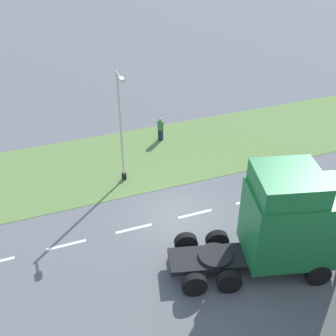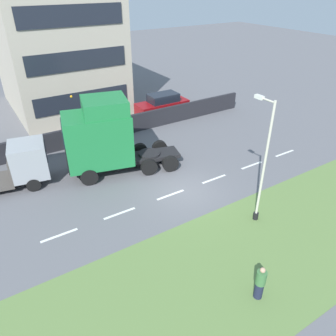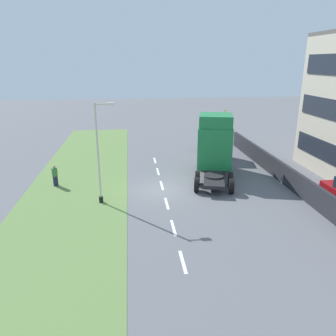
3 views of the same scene
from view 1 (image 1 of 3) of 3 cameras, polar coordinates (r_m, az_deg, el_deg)
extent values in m
plane|color=slate|center=(21.00, 1.42, -6.76)|extent=(120.00, 120.00, 0.00)
cube|color=#607F42|center=(25.59, -3.48, 1.48)|extent=(7.00, 44.00, 0.01)
cube|color=white|center=(20.14, -13.56, -10.08)|extent=(0.16, 1.80, 0.00)
cube|color=white|center=(20.46, -4.65, -8.18)|extent=(0.16, 1.80, 0.00)
cube|color=white|center=(21.27, 3.69, -6.20)|extent=(0.16, 1.80, 0.00)
cube|color=white|center=(22.51, 11.21, -4.30)|extent=(0.16, 1.80, 0.00)
cube|color=white|center=(24.12, 17.81, -2.55)|extent=(0.16, 1.80, 0.00)
cube|color=black|center=(18.52, 11.26, -11.55)|extent=(3.07, 7.16, 0.24)
cube|color=#1E7A3D|center=(17.89, 16.74, -7.10)|extent=(3.42, 4.37, 3.14)
cube|color=#1E7A3D|center=(16.48, 16.00, -1.97)|extent=(2.97, 3.03, 0.90)
cylinder|color=black|center=(18.04, 6.40, -11.68)|extent=(1.71, 1.71, 0.12)
cylinder|color=black|center=(20.19, 17.08, -8.64)|extent=(0.56, 1.09, 1.04)
cylinder|color=black|center=(18.69, 19.65, -13.41)|extent=(0.56, 1.09, 1.04)
cylinder|color=black|center=(19.15, 6.67, -9.77)|extent=(0.56, 1.09, 1.04)
cylinder|color=black|center=(17.57, 8.28, -15.02)|extent=(0.56, 1.09, 1.04)
cylinder|color=black|center=(18.94, 2.44, -10.14)|extent=(0.56, 1.09, 1.04)
cylinder|color=black|center=(17.33, 3.60, -15.52)|extent=(0.56, 1.09, 1.04)
cylinder|color=black|center=(23.64, -5.97, -1.11)|extent=(0.26, 0.26, 0.40)
cylinder|color=beige|center=(22.09, -6.41, 5.23)|extent=(0.12, 0.12, 6.34)
cylinder|color=beige|center=(20.40, -6.63, 12.26)|extent=(0.90, 0.08, 0.08)
cube|color=silver|center=(20.00, -6.30, 11.83)|extent=(0.44, 0.20, 0.16)
cylinder|color=#1E233D|center=(27.19, -1.02, 4.55)|extent=(0.34, 0.34, 0.76)
cylinder|color=#3F723F|center=(26.86, -1.03, 5.82)|extent=(0.39, 0.39, 0.60)
sphere|color=tan|center=(26.68, -1.04, 6.59)|extent=(0.21, 0.21, 0.21)
camera|label=2|loc=(31.80, 9.69, 28.28)|focal=35.00mm
camera|label=3|loc=(23.37, -59.97, 4.27)|focal=35.00mm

